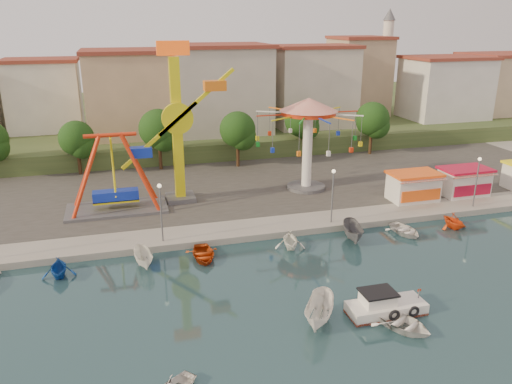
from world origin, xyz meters
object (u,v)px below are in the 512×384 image
object	(u,v)px
kamikaze_tower	(181,129)
rowboat_a	(402,322)
pirate_ship_ride	(114,175)
wave_swinger	(308,123)
cabin_motorboat	(384,307)
skiff	(320,312)

from	to	relation	value
kamikaze_tower	rowboat_a	world-z (taller)	kamikaze_tower
pirate_ship_ride	wave_swinger	bearing A→B (deg)	3.47
pirate_ship_ride	kamikaze_tower	distance (m)	8.21
kamikaze_tower	wave_swinger	bearing A→B (deg)	0.97
cabin_motorboat	rowboat_a	bearing A→B (deg)	-82.74
pirate_ship_ride	skiff	xyz separation A→B (m)	(12.51, -23.52, -3.52)
wave_swinger	skiff	distance (m)	27.25
pirate_ship_ride	wave_swinger	world-z (taller)	wave_swinger
wave_swinger	pirate_ship_ride	bearing A→B (deg)	-176.53
wave_swinger	skiff	size ratio (longest dim) A/B	2.58
cabin_motorboat	kamikaze_tower	bearing A→B (deg)	112.73
cabin_motorboat	rowboat_a	xyz separation A→B (m)	(0.22, -1.85, -0.08)
kamikaze_tower	pirate_ship_ride	bearing A→B (deg)	-171.62
rowboat_a	skiff	size ratio (longest dim) A/B	0.90
cabin_motorboat	skiff	bearing A→B (deg)	179.04
pirate_ship_ride	kamikaze_tower	size ratio (longest dim) A/B	0.61
kamikaze_tower	cabin_motorboat	xyz separation A→B (m)	(10.12, -24.68, -7.91)
cabin_motorboat	rowboat_a	size ratio (longest dim) A/B	1.32
cabin_motorboat	skiff	xyz separation A→B (m)	(-4.69, 0.11, 0.37)
wave_swinger	rowboat_a	size ratio (longest dim) A/B	2.85
pirate_ship_ride	rowboat_a	xyz separation A→B (m)	(17.42, -25.48, -3.97)
wave_swinger	rowboat_a	xyz separation A→B (m)	(-3.68, -26.76, -7.77)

